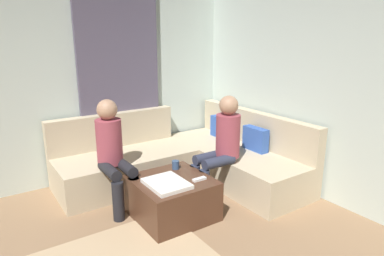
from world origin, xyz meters
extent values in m
cube|color=silver|center=(-2.94, 0.00, 1.35)|extent=(0.12, 6.00, 2.70)
cube|color=#595166|center=(-2.84, 1.30, 1.25)|extent=(0.06, 1.10, 2.50)
cube|color=#C6B593|center=(-1.78, 2.41, 0.21)|extent=(2.10, 0.85, 0.42)
cube|color=#C6B593|center=(-1.78, 2.76, 0.65)|extent=(2.10, 0.14, 0.45)
cube|color=#C6B593|center=(-2.41, 1.13, 0.21)|extent=(0.85, 1.70, 0.42)
cube|color=#C6B593|center=(-2.76, 1.13, 0.65)|extent=(0.14, 1.70, 0.45)
cube|color=#3359B2|center=(-2.28, 2.58, 0.54)|extent=(0.36, 0.12, 0.36)
cube|color=#3359B2|center=(-1.58, 2.58, 0.54)|extent=(0.36, 0.12, 0.36)
cube|color=#4C2D1E|center=(-1.39, 1.21, 0.21)|extent=(0.76, 0.76, 0.42)
cube|color=white|center=(-1.29, 1.09, 0.44)|extent=(0.44, 0.36, 0.04)
cylinder|color=#334C72|center=(-1.61, 1.39, 0.47)|extent=(0.08, 0.08, 0.10)
cube|color=white|center=(-1.21, 1.43, 0.43)|extent=(0.05, 0.15, 0.02)
cylinder|color=#2D3347|center=(-1.39, 1.63, 0.21)|extent=(0.12, 0.12, 0.42)
cylinder|color=#2D3347|center=(-1.57, 1.63, 0.21)|extent=(0.12, 0.12, 0.42)
cylinder|color=#2D3347|center=(-1.39, 1.83, 0.48)|extent=(0.12, 0.40, 0.12)
cylinder|color=#2D3347|center=(-1.57, 1.83, 0.48)|extent=(0.12, 0.40, 0.12)
cylinder|color=#993F4C|center=(-1.48, 2.03, 0.73)|extent=(0.28, 0.28, 0.50)
sphere|color=tan|center=(-1.48, 2.03, 1.09)|extent=(0.22, 0.22, 0.22)
cylinder|color=black|center=(-1.63, 0.90, 0.21)|extent=(0.12, 0.12, 0.42)
cylinder|color=black|center=(-1.63, 0.72, 0.21)|extent=(0.12, 0.12, 0.42)
cylinder|color=black|center=(-1.83, 0.90, 0.48)|extent=(0.40, 0.12, 0.12)
cylinder|color=black|center=(-1.83, 0.72, 0.48)|extent=(0.40, 0.12, 0.12)
cylinder|color=#993F4C|center=(-2.03, 0.81, 0.73)|extent=(0.28, 0.28, 0.50)
sphere|color=tan|center=(-2.03, 0.81, 1.09)|extent=(0.22, 0.22, 0.22)
camera|label=1|loc=(1.42, -0.43, 1.85)|focal=31.84mm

